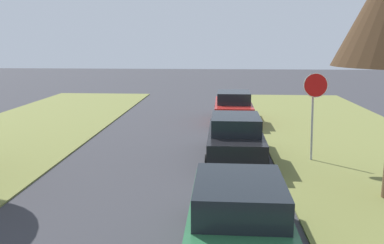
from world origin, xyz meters
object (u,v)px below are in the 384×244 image
object	(u,v)px
parked_sedan_green	(238,221)
parked_sedan_red	(233,108)
stop_sign_far	(315,98)
parked_sedan_black	(235,139)

from	to	relation	value
parked_sedan_green	parked_sedan_red	size ratio (longest dim) A/B	1.00
stop_sign_far	parked_sedan_black	world-z (taller)	stop_sign_far
parked_sedan_green	parked_sedan_black	xyz separation A→B (m)	(0.19, 6.50, 0.00)
parked_sedan_green	parked_sedan_red	bearing A→B (deg)	88.46
stop_sign_far	parked_sedan_green	xyz separation A→B (m)	(-2.79, -6.47, -1.46)
parked_sedan_green	parked_sedan_black	world-z (taller)	same
parked_sedan_black	parked_sedan_red	xyz separation A→B (m)	(0.16, 6.66, 0.00)
stop_sign_far	parked_sedan_red	size ratio (longest dim) A/B	0.67
stop_sign_far	parked_sedan_green	world-z (taller)	stop_sign_far
stop_sign_far	parked_sedan_black	size ratio (longest dim) A/B	0.67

